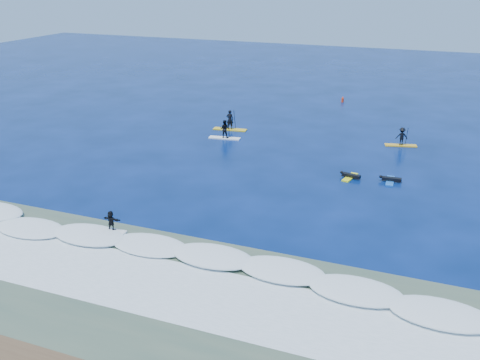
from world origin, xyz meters
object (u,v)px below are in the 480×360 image
at_px(marker_buoy, 343,100).
at_px(prone_paddler_far, 390,180).
at_px(sup_paddler_center, 224,131).
at_px(prone_paddler_near, 350,176).
at_px(wave_surfer, 111,222).
at_px(sup_paddler_left, 230,123).
at_px(sup_paddler_right, 402,138).

bearing_deg(marker_buoy, prone_paddler_far, -70.89).
relative_size(sup_paddler_center, marker_buoy, 4.11).
bearing_deg(prone_paddler_near, wave_surfer, 152.75).
xyz_separation_m(prone_paddler_far, marker_buoy, (-8.48, 24.47, 0.18)).
bearing_deg(sup_paddler_center, sup_paddler_left, 94.48).
height_order(sup_paddler_left, sup_paddler_right, sup_paddler_left).
height_order(prone_paddler_near, wave_surfer, wave_surfer).
relative_size(prone_paddler_near, prone_paddler_far, 1.00).
bearing_deg(prone_paddler_near, marker_buoy, 24.27).
xyz_separation_m(sup_paddler_left, sup_paddler_center, (0.63, -2.91, 0.05)).
relative_size(wave_surfer, marker_buoy, 2.51).
distance_m(sup_paddler_center, sup_paddler_right, 16.32).
bearing_deg(wave_surfer, sup_paddler_left, 94.40).
distance_m(sup_paddler_left, sup_paddler_center, 2.98).
xyz_separation_m(sup_paddler_left, prone_paddler_near, (13.67, -8.86, -0.59)).
bearing_deg(sup_paddler_left, sup_paddler_right, -3.87).
xyz_separation_m(prone_paddler_far, wave_surfer, (-14.84, -14.95, 0.63)).
height_order(sup_paddler_center, sup_paddler_right, sup_paddler_center).
relative_size(sup_paddler_left, wave_surfer, 1.84).
distance_m(sup_paddler_center, marker_buoy, 20.33).
height_order(sup_paddler_left, sup_paddler_center, sup_paddler_left).
relative_size(sup_paddler_left, sup_paddler_right, 1.18).
xyz_separation_m(sup_paddler_left, wave_surfer, (1.82, -23.46, 0.04)).
bearing_deg(prone_paddler_far, prone_paddler_near, 93.47).
height_order(sup_paddler_right, prone_paddler_near, sup_paddler_right).
distance_m(sup_paddler_center, prone_paddler_near, 14.35).
relative_size(sup_paddler_right, marker_buoy, 3.92).
relative_size(sup_paddler_left, prone_paddler_far, 1.62).
bearing_deg(sup_paddler_center, prone_paddler_near, -32.26).
relative_size(sup_paddler_right, prone_paddler_far, 1.38).
bearing_deg(prone_paddler_near, sup_paddler_center, 77.28).
height_order(prone_paddler_near, marker_buoy, marker_buoy).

